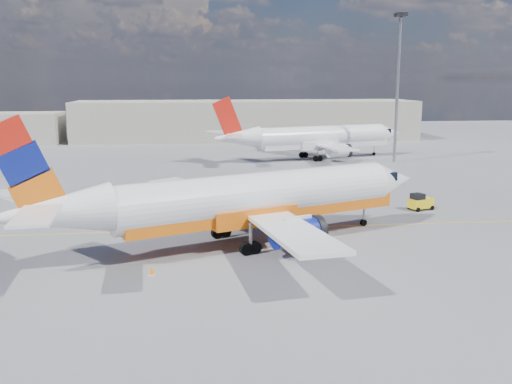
{
  "coord_description": "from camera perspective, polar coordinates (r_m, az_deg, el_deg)",
  "views": [
    {
      "loc": [
        -6.2,
        -43.86,
        12.64
      ],
      "look_at": [
        -1.19,
        1.45,
        3.5
      ],
      "focal_mm": 40.0,
      "sensor_mm": 36.0,
      "label": 1
    }
  ],
  "objects": [
    {
      "name": "floodlight_mast",
      "position": [
        89.12,
        14.02,
        11.35
      ],
      "size": [
        1.6,
        1.6,
        21.96
      ],
      "color": "gray",
      "rests_on": "ground"
    },
    {
      "name": "main_jet",
      "position": [
        43.5,
        -0.97,
        -0.77
      ],
      "size": [
        34.37,
        25.93,
        10.55
      ],
      "rotation": [
        0.0,
        0.0,
        0.39
      ],
      "color": "white",
      "rests_on": "ground"
    },
    {
      "name": "second_jet",
      "position": [
        90.61,
        6.03,
        5.38
      ],
      "size": [
        33.1,
        25.22,
        10.02
      ],
      "rotation": [
        0.0,
        0.0,
        0.29
      ],
      "color": "white",
      "rests_on": "ground"
    },
    {
      "name": "gse_tug",
      "position": [
        57.72,
        16.1,
        -0.97
      ],
      "size": [
        2.61,
        2.09,
        1.65
      ],
      "rotation": [
        0.0,
        0.0,
        0.34
      ],
      "color": "black",
      "rests_on": "ground"
    },
    {
      "name": "traffic_cone",
      "position": [
        38.16,
        -10.4,
        -7.73
      ],
      "size": [
        0.44,
        0.44,
        0.61
      ],
      "color": "white",
      "rests_on": "ground"
    },
    {
      "name": "ground",
      "position": [
        46.06,
        1.67,
        -4.59
      ],
      "size": [
        240.0,
        240.0,
        0.0
      ],
      "primitive_type": "plane",
      "color": "#5B5B60",
      "rests_on": "ground"
    },
    {
      "name": "taxi_line",
      "position": [
        48.93,
        1.18,
        -3.63
      ],
      "size": [
        70.0,
        0.15,
        0.01
      ],
      "primitive_type": "cube",
      "color": "yellow",
      "rests_on": "ground"
    },
    {
      "name": "terminal_main",
      "position": [
        119.7,
        -0.94,
        7.2
      ],
      "size": [
        70.0,
        14.0,
        8.0
      ],
      "primitive_type": "cube",
      "color": "#B6AD9C",
      "rests_on": "ground"
    }
  ]
}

